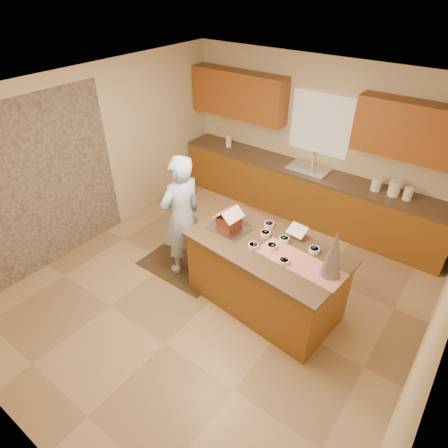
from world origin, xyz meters
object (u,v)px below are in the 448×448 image
Objects in this scene: tinsel_tree at (334,254)px; boy at (181,216)px; island_base at (265,277)px; gingerbread_house at (229,220)px.

boy is at bearing -178.36° from tinsel_tree.
gingerbread_house is (-0.58, 0.00, 0.65)m from island_base.
gingerbread_house is (0.75, 0.09, 0.19)m from boy.
gingerbread_house is at bearing 178.74° from tinsel_tree.
boy is 5.66× the size of gingerbread_house.
island_base is 1.42m from boy.
island_base is at bearing 178.11° from tinsel_tree.
island_base is at bearing 104.47° from boy.
tinsel_tree is 1.80× the size of gingerbread_house.
boy reaches higher than gingerbread_house.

